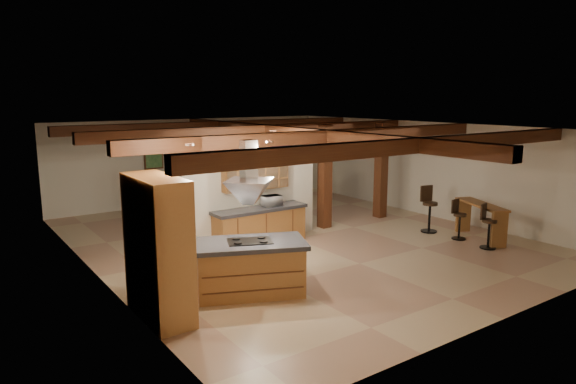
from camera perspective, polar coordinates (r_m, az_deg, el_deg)
name	(u,v)px	position (r m, az deg, el deg)	size (l,w,h in m)	color
ground	(295,239)	(13.47, 0.75, -5.21)	(12.00, 12.00, 0.00)	tan
room_walls	(295,171)	(13.10, 0.77, 2.31)	(12.00, 12.00, 12.00)	beige
ceiling_beams	(295,133)	(12.99, 0.78, 6.59)	(10.00, 12.00, 0.28)	#411D10
timber_posts	(354,163)	(15.05, 7.39, 3.25)	(2.50, 0.30, 2.90)	#411D10
partition_wall	(251,199)	(13.08, -4.08, -0.75)	(3.80, 0.18, 2.20)	beige
pantry_cabinet	(158,248)	(8.78, -14.22, -6.09)	(0.67, 1.60, 2.40)	#93602F
back_counter	(260,226)	(12.89, -3.15, -3.76)	(2.50, 0.66, 0.94)	#93602F
upper_display_cabinet	(255,170)	(12.79, -3.69, 2.40)	(1.80, 0.36, 0.95)	#93602F
range_hood	(249,201)	(9.41, -4.33, -1.00)	(1.10, 1.10, 1.40)	silver
back_windows	(263,154)	(19.56, -2.79, 4.23)	(2.70, 0.07, 1.70)	#411D10
framed_art	(154,156)	(17.64, -14.71, 3.85)	(0.65, 0.05, 0.85)	#411D10
recessed_cans	(247,138)	(9.98, -4.53, 5.97)	(3.16, 2.46, 0.03)	silver
kitchen_island	(250,267)	(9.74, -4.23, -8.31)	(2.34, 1.84, 1.03)	#93602F
dining_table	(218,211)	(15.37, -7.82, -2.11)	(1.78, 0.99, 0.63)	#3E210F
sofa	(278,187)	(19.17, -1.11, 0.61)	(2.33, 0.91, 0.68)	black
microwave	(271,201)	(12.95, -1.85, -0.97)	(0.48, 0.32, 0.27)	#BBBBBF
bar_counter	(481,215)	(14.16, 20.62, -2.43)	(1.13, 1.84, 0.95)	#93602F
side_table	(300,188)	(19.43, 1.40, 0.49)	(0.41, 0.41, 0.51)	#411D10
table_lamp	(301,174)	(19.35, 1.40, 1.99)	(0.31, 0.31, 0.37)	black
bar_stool_a	(488,226)	(13.42, 21.29, -3.55)	(0.39, 0.41, 1.10)	black
bar_stool_b	(458,219)	(14.03, 18.41, -2.89)	(0.36, 0.37, 1.04)	black
bar_stool_c	(429,209)	(14.53, 15.38, -1.80)	(0.45, 0.47, 1.26)	black
dining_chairs	(218,203)	(15.32, -7.84, -1.23)	(1.67, 1.67, 1.09)	#411D10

